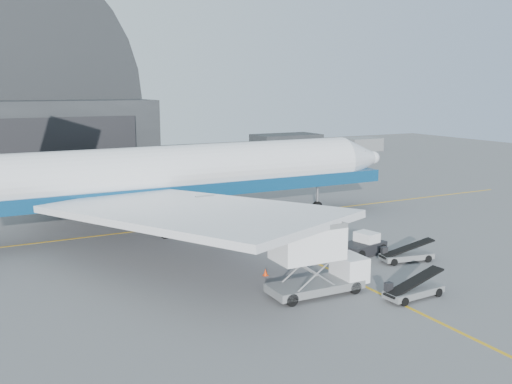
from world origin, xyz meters
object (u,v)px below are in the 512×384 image
pushback_tug (363,246)px  belt_loader_b (406,255)px  catering_truck (315,260)px  belt_loader_a (413,290)px  airliner (160,176)px

pushback_tug → belt_loader_b: (1.80, -3.29, -0.17)m
catering_truck → belt_loader_b: (10.73, 2.81, -1.89)m
catering_truck → pushback_tug: 10.94m
belt_loader_a → catering_truck: bearing=142.3°
catering_truck → belt_loader_b: size_ratio=1.50×
airliner → belt_loader_b: size_ratio=11.66×
airliner → catering_truck: 22.79m
pushback_tug → belt_loader_b: pushback_tug is taller
belt_loader_a → pushback_tug: bearing=66.6°
airliner → pushback_tug: size_ratio=12.27×
airliner → pushback_tug: bearing=-52.7°
airliner → catering_truck: airliner is taller
belt_loader_a → belt_loader_b: belt_loader_a is taller
airliner → belt_loader_b: airliner is taller
airliner → catering_truck: (3.44, -22.34, -2.93)m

